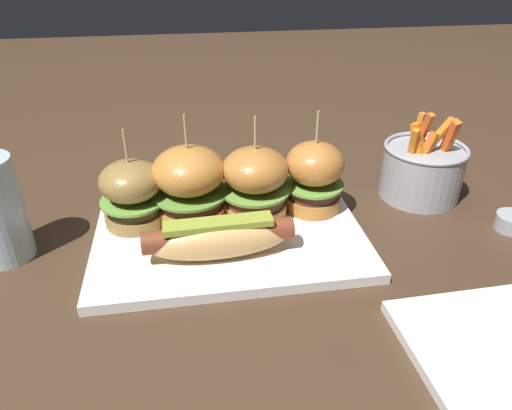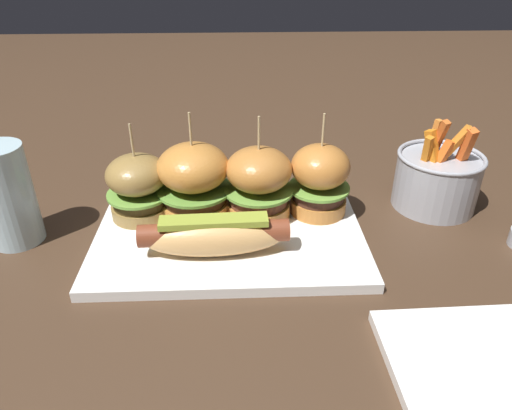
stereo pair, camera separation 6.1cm
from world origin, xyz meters
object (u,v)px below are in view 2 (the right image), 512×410
(hot_dog, at_px, (214,235))
(fries_bucket, at_px, (437,179))
(slider_center_left, at_px, (194,180))
(platter_main, at_px, (230,236))
(slider_far_right, at_px, (320,179))
(side_plate, at_px, (510,389))
(slider_center_right, at_px, (259,183))
(slider_far_left, at_px, (138,186))
(water_glass, at_px, (7,196))

(hot_dog, bearing_deg, fries_bucket, 21.80)
(hot_dog, relative_size, slider_center_left, 1.23)
(platter_main, height_order, slider_far_right, slider_far_right)
(slider_center_left, height_order, side_plate, slider_center_left)
(hot_dog, xyz_separation_m, fries_bucket, (0.32, 0.13, 0.00))
(platter_main, xyz_separation_m, slider_center_right, (0.04, 0.04, 0.06))
(hot_dog, relative_size, slider_far_left, 1.36)
(slider_far_right, bearing_deg, fries_bucket, 10.39)
(platter_main, relative_size, slider_center_left, 2.38)
(hot_dog, height_order, slider_center_right, slider_center_right)
(hot_dog, bearing_deg, platter_main, 69.75)
(slider_center_left, bearing_deg, water_glass, -171.40)
(fries_bucket, bearing_deg, hot_dog, -158.20)
(slider_center_left, bearing_deg, platter_main, -46.10)
(slider_center_right, bearing_deg, slider_center_left, 174.69)
(slider_far_left, height_order, water_glass, slider_far_left)
(fries_bucket, bearing_deg, slider_center_left, -174.71)
(side_plate, relative_size, water_glass, 1.49)
(hot_dog, distance_m, fries_bucket, 0.35)
(slider_center_right, distance_m, fries_bucket, 0.27)
(platter_main, bearing_deg, water_glass, 177.26)
(slider_far_left, height_order, slider_far_right, slider_far_right)
(slider_far_right, distance_m, side_plate, 0.33)
(side_plate, bearing_deg, slider_far_left, 141.18)
(fries_bucket, relative_size, water_glass, 1.03)
(slider_far_left, bearing_deg, water_glass, -167.60)
(water_glass, bearing_deg, side_plate, -26.55)
(slider_far_left, distance_m, slider_center_left, 0.08)
(slider_center_left, distance_m, fries_bucket, 0.36)
(slider_far_right, height_order, side_plate, slider_far_right)
(hot_dog, height_order, side_plate, hot_dog)
(slider_far_left, height_order, slider_center_left, slider_center_left)
(platter_main, xyz_separation_m, water_glass, (-0.28, 0.01, 0.06))
(platter_main, relative_size, slider_far_left, 2.62)
(platter_main, relative_size, slider_far_right, 2.44)
(hot_dog, height_order, slider_center_left, slider_center_left)
(slider_center_left, height_order, water_glass, slider_center_left)
(slider_far_right, relative_size, fries_bucket, 1.05)
(slider_center_left, relative_size, side_plate, 0.74)
(slider_center_right, bearing_deg, hot_dog, -123.39)
(slider_far_right, bearing_deg, slider_center_left, 179.86)
(fries_bucket, height_order, water_glass, fries_bucket)
(slider_center_left, height_order, slider_center_right, slider_center_left)
(platter_main, height_order, slider_center_right, slider_center_right)
(hot_dog, xyz_separation_m, slider_far_right, (0.14, 0.10, 0.02))
(water_glass, bearing_deg, slider_far_left, 12.40)
(platter_main, xyz_separation_m, slider_center_left, (-0.05, 0.05, 0.06))
(slider_far_left, bearing_deg, slider_far_right, 0.04)
(slider_far_left, distance_m, fries_bucket, 0.43)
(slider_far_right, bearing_deg, platter_main, -158.70)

